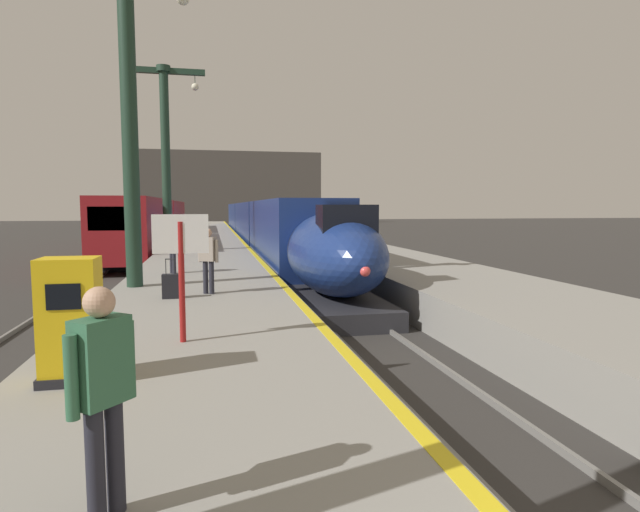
% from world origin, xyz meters
% --- Properties ---
extents(platform_left, '(4.80, 110.00, 1.05)m').
position_xyz_m(platform_left, '(-4.05, 24.75, 0.53)').
color(platform_left, gray).
rests_on(platform_left, ground).
extents(platform_right, '(4.80, 110.00, 1.05)m').
position_xyz_m(platform_right, '(4.05, 24.75, 0.53)').
color(platform_right, gray).
rests_on(platform_right, ground).
extents(platform_left_safety_stripe, '(0.20, 107.80, 0.01)m').
position_xyz_m(platform_left_safety_stripe, '(-1.77, 24.75, 1.05)').
color(platform_left_safety_stripe, yellow).
rests_on(platform_left_safety_stripe, platform_left).
extents(rail_main_left, '(0.08, 110.00, 0.12)m').
position_xyz_m(rail_main_left, '(-0.75, 27.50, 0.06)').
color(rail_main_left, slate).
rests_on(rail_main_left, ground).
extents(rail_main_right, '(0.08, 110.00, 0.12)m').
position_xyz_m(rail_main_right, '(0.75, 27.50, 0.06)').
color(rail_main_right, slate).
rests_on(rail_main_right, ground).
extents(rail_secondary_left, '(0.08, 110.00, 0.12)m').
position_xyz_m(rail_secondary_left, '(-8.85, 27.50, 0.06)').
color(rail_secondary_left, slate).
rests_on(rail_secondary_left, ground).
extents(rail_secondary_right, '(0.08, 110.00, 0.12)m').
position_xyz_m(rail_secondary_right, '(-7.35, 27.50, 0.06)').
color(rail_secondary_right, slate).
rests_on(rail_secondary_right, ground).
extents(highspeed_train_main, '(2.92, 56.84, 3.60)m').
position_xyz_m(highspeed_train_main, '(0.00, 38.59, 1.96)').
color(highspeed_train_main, navy).
rests_on(highspeed_train_main, ground).
extents(regional_train_adjacent, '(2.85, 36.60, 3.80)m').
position_xyz_m(regional_train_adjacent, '(-8.10, 41.87, 2.13)').
color(regional_train_adjacent, maroon).
rests_on(regional_train_adjacent, ground).
extents(station_column_mid, '(4.00, 0.68, 8.88)m').
position_xyz_m(station_column_mid, '(-5.90, 13.76, 6.41)').
color(station_column_mid, '#1E3828').
rests_on(station_column_mid, platform_left).
extents(station_column_far, '(4.00, 0.68, 9.13)m').
position_xyz_m(station_column_far, '(-5.90, 25.74, 6.55)').
color(station_column_far, '#1E3828').
rests_on(station_column_far, platform_left).
extents(passenger_near_edge, '(0.52, 0.37, 1.69)m').
position_xyz_m(passenger_near_edge, '(-3.85, 12.07, 2.04)').
color(passenger_near_edge, '#23232D').
rests_on(passenger_near_edge, platform_left).
extents(passenger_mid_platform, '(0.38, 0.50, 1.69)m').
position_xyz_m(passenger_mid_platform, '(-5.05, 16.56, 2.04)').
color(passenger_mid_platform, '#23232D').
rests_on(passenger_mid_platform, platform_left).
extents(passenger_far_waiting, '(0.41, 0.46, 1.69)m').
position_xyz_m(passenger_far_waiting, '(-4.55, 2.28, 2.04)').
color(passenger_far_waiting, '#23232D').
rests_on(passenger_far_waiting, platform_left).
extents(rolling_suitcase, '(0.40, 0.22, 0.98)m').
position_xyz_m(rolling_suitcase, '(-4.77, 11.56, 1.35)').
color(rolling_suitcase, black).
rests_on(rolling_suitcase, platform_left).
extents(ticket_machine_yellow, '(0.76, 0.62, 1.60)m').
position_xyz_m(ticket_machine_yellow, '(-5.55, 5.51, 1.79)').
color(ticket_machine_yellow, yellow).
rests_on(ticket_machine_yellow, platform_left).
extents(departure_info_board, '(0.90, 0.10, 2.12)m').
position_xyz_m(departure_info_board, '(-4.26, 7.25, 2.56)').
color(departure_info_board, maroon).
rests_on(departure_info_board, platform_left).
extents(terminus_back_wall, '(36.00, 2.00, 14.00)m').
position_xyz_m(terminus_back_wall, '(0.00, 102.00, 7.00)').
color(terminus_back_wall, '#4C4742').
rests_on(terminus_back_wall, ground).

